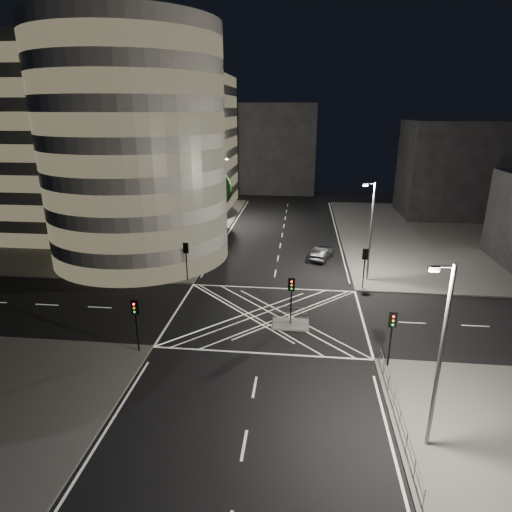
# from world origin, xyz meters

# --- Properties ---
(ground) EXTENTS (120.00, 120.00, 0.00)m
(ground) POSITION_xyz_m (0.00, 0.00, 0.00)
(ground) COLOR black
(ground) RESTS_ON ground
(sidewalk_far_left) EXTENTS (42.00, 42.00, 0.15)m
(sidewalk_far_left) POSITION_xyz_m (-29.00, 27.00, 0.07)
(sidewalk_far_left) COLOR #5A5854
(sidewalk_far_left) RESTS_ON ground
(sidewalk_far_right) EXTENTS (42.00, 42.00, 0.15)m
(sidewalk_far_right) POSITION_xyz_m (29.00, 27.00, 0.07)
(sidewalk_far_right) COLOR #5A5854
(sidewalk_far_right) RESTS_ON ground
(central_island) EXTENTS (3.00, 2.00, 0.15)m
(central_island) POSITION_xyz_m (2.00, -1.50, 0.07)
(central_island) COLOR slate
(central_island) RESTS_ON ground
(office_tower_curved) EXTENTS (30.00, 29.00, 27.20)m
(office_tower_curved) POSITION_xyz_m (-20.74, 18.74, 12.65)
(office_tower_curved) COLOR gray
(office_tower_curved) RESTS_ON sidewalk_far_left
(office_block_rear) EXTENTS (24.00, 16.00, 22.00)m
(office_block_rear) POSITION_xyz_m (-22.00, 42.00, 11.15)
(office_block_rear) COLOR gray
(office_block_rear) RESTS_ON sidewalk_far_left
(building_right_far) EXTENTS (14.00, 12.00, 15.00)m
(building_right_far) POSITION_xyz_m (26.00, 40.00, 7.65)
(building_right_far) COLOR black
(building_right_far) RESTS_ON sidewalk_far_right
(building_far_end) EXTENTS (18.00, 8.00, 18.00)m
(building_far_end) POSITION_xyz_m (-4.00, 58.00, 9.00)
(building_far_end) COLOR black
(building_far_end) RESTS_ON ground
(tree_a) EXTENTS (3.85, 3.85, 6.71)m
(tree_a) POSITION_xyz_m (-10.50, 9.00, 4.63)
(tree_a) COLOR black
(tree_a) RESTS_ON sidewalk_far_left
(tree_b) EXTENTS (4.82, 4.82, 7.31)m
(tree_b) POSITION_xyz_m (-10.50, 15.00, 4.68)
(tree_b) COLOR black
(tree_b) RESTS_ON sidewalk_far_left
(tree_c) EXTENTS (4.29, 4.29, 6.54)m
(tree_c) POSITION_xyz_m (-10.50, 21.00, 4.22)
(tree_c) COLOR black
(tree_c) RESTS_ON sidewalk_far_left
(tree_d) EXTENTS (5.75, 5.75, 9.14)m
(tree_d) POSITION_xyz_m (-10.50, 27.00, 5.97)
(tree_d) COLOR black
(tree_d) RESTS_ON sidewalk_far_left
(tree_e) EXTENTS (4.51, 4.51, 7.29)m
(tree_e) POSITION_xyz_m (-10.50, 33.00, 4.84)
(tree_e) COLOR black
(tree_e) RESTS_ON sidewalk_far_left
(traffic_signal_fl) EXTENTS (0.55, 0.22, 4.00)m
(traffic_signal_fl) POSITION_xyz_m (-8.80, 6.80, 2.91)
(traffic_signal_fl) COLOR black
(traffic_signal_fl) RESTS_ON sidewalk_far_left
(traffic_signal_nl) EXTENTS (0.55, 0.22, 4.00)m
(traffic_signal_nl) POSITION_xyz_m (-8.80, -6.80, 2.91)
(traffic_signal_nl) COLOR black
(traffic_signal_nl) RESTS_ON sidewalk_near_left
(traffic_signal_fr) EXTENTS (0.55, 0.22, 4.00)m
(traffic_signal_fr) POSITION_xyz_m (8.80, 6.80, 2.91)
(traffic_signal_fr) COLOR black
(traffic_signal_fr) RESTS_ON sidewalk_far_right
(traffic_signal_nr) EXTENTS (0.55, 0.22, 4.00)m
(traffic_signal_nr) POSITION_xyz_m (8.80, -6.80, 2.91)
(traffic_signal_nr) COLOR black
(traffic_signal_nr) RESTS_ON sidewalk_near_right
(traffic_signal_island) EXTENTS (0.55, 0.22, 4.00)m
(traffic_signal_island) POSITION_xyz_m (2.00, -1.50, 2.91)
(traffic_signal_island) COLOR black
(traffic_signal_island) RESTS_ON central_island
(street_lamp_left_near) EXTENTS (1.25, 0.25, 10.00)m
(street_lamp_left_near) POSITION_xyz_m (-9.44, 12.00, 5.54)
(street_lamp_left_near) COLOR slate
(street_lamp_left_near) RESTS_ON sidewalk_far_left
(street_lamp_left_far) EXTENTS (1.25, 0.25, 10.00)m
(street_lamp_left_far) POSITION_xyz_m (-9.44, 30.00, 5.54)
(street_lamp_left_far) COLOR slate
(street_lamp_left_far) RESTS_ON sidewalk_far_left
(street_lamp_right_far) EXTENTS (1.25, 0.25, 10.00)m
(street_lamp_right_far) POSITION_xyz_m (9.44, 9.00, 5.54)
(street_lamp_right_far) COLOR slate
(street_lamp_right_far) RESTS_ON sidewalk_far_right
(street_lamp_right_near) EXTENTS (1.25, 0.25, 10.00)m
(street_lamp_right_near) POSITION_xyz_m (9.44, -14.00, 5.54)
(street_lamp_right_near) COLOR slate
(street_lamp_right_near) RESTS_ON sidewalk_near_right
(railing_near_right) EXTENTS (0.06, 11.70, 1.10)m
(railing_near_right) POSITION_xyz_m (8.30, -12.15, 0.70)
(railing_near_right) COLOR slate
(railing_near_right) RESTS_ON sidewalk_near_right
(railing_island_south) EXTENTS (2.80, 0.06, 1.10)m
(railing_island_south) POSITION_xyz_m (2.00, -2.40, 0.70)
(railing_island_south) COLOR slate
(railing_island_south) RESTS_ON central_island
(railing_island_north) EXTENTS (2.80, 0.06, 1.10)m
(railing_island_north) POSITION_xyz_m (2.00, -0.60, 0.70)
(railing_island_north) COLOR slate
(railing_island_north) RESTS_ON central_island
(sedan) EXTENTS (3.10, 5.08, 1.58)m
(sedan) POSITION_xyz_m (5.22, 15.27, 0.79)
(sedan) COLOR black
(sedan) RESTS_ON ground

